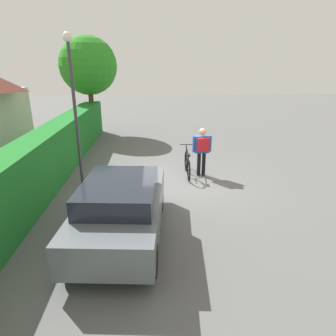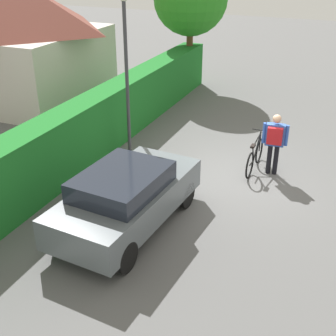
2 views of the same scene
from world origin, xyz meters
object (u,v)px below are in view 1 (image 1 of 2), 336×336
at_px(bicycle, 187,165).
at_px(tree_kerbside, 88,66).
at_px(person_rider, 202,147).
at_px(parked_car_near, 122,207).
at_px(street_lamp, 73,93).

height_order(bicycle, tree_kerbside, tree_kerbside).
relative_size(bicycle, person_rider, 1.03).
xyz_separation_m(bicycle, person_rider, (-0.06, -0.50, 0.65)).
relative_size(parked_car_near, tree_kerbside, 0.78).
distance_m(bicycle, street_lamp, 4.49).
bearing_deg(bicycle, parked_car_near, 153.48).
bearing_deg(person_rider, tree_kerbside, 35.83).
distance_m(person_rider, tree_kerbside, 9.19).
height_order(bicycle, person_rider, person_rider).
xyz_separation_m(parked_car_near, tree_kerbside, (11.00, 2.69, 2.95)).
relative_size(street_lamp, tree_kerbside, 0.89).
relative_size(person_rider, tree_kerbside, 0.33).
relative_size(parked_car_near, person_rider, 2.37).
relative_size(parked_car_near, street_lamp, 0.87).
bearing_deg(tree_kerbside, street_lamp, -172.39).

